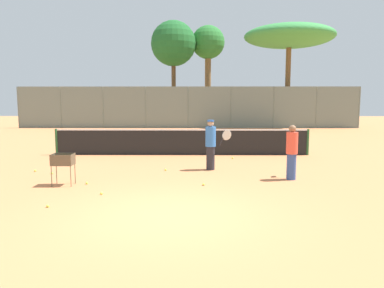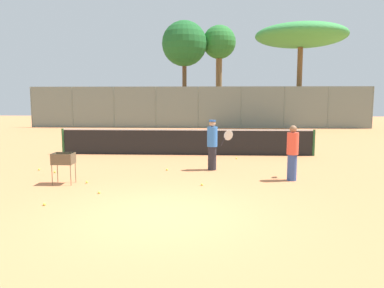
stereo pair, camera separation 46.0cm
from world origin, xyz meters
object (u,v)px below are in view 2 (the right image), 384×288
at_px(tennis_net, 186,141).
at_px(player_red_cap, 213,144).
at_px(player_white_outfit, 293,152).
at_px(ball_cart, 63,161).

height_order(tennis_net, player_red_cap, player_red_cap).
relative_size(player_white_outfit, ball_cart, 1.85).
relative_size(tennis_net, player_white_outfit, 6.62).
relative_size(player_white_outfit, player_red_cap, 0.97).
height_order(player_red_cap, ball_cart, player_red_cap).
bearing_deg(ball_cart, player_white_outfit, 7.02).
height_order(tennis_net, player_white_outfit, player_white_outfit).
relative_size(tennis_net, ball_cart, 12.21).
xyz_separation_m(player_white_outfit, ball_cart, (-6.32, -0.78, -0.18)).
relative_size(tennis_net, player_red_cap, 6.40).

